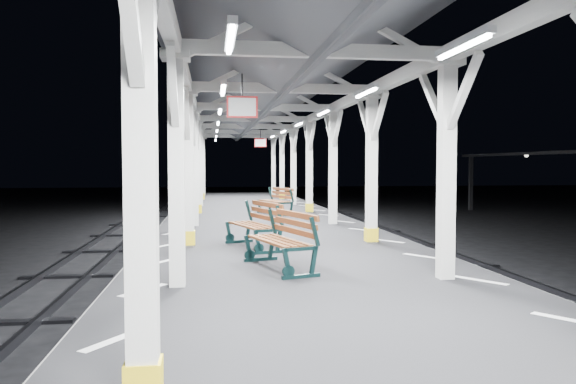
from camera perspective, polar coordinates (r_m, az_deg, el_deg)
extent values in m
plane|color=black|center=(10.53, 0.77, -12.26)|extent=(120.00, 120.00, 0.00)
cube|color=black|center=(10.41, 0.77, -9.60)|extent=(6.00, 50.00, 1.00)
cube|color=silver|center=(10.25, -13.01, -7.00)|extent=(1.00, 48.00, 0.01)
cube|color=silver|center=(10.94, 13.65, -6.39)|extent=(1.00, 48.00, 0.01)
cube|color=#2D2D33|center=(10.81, -23.80, -11.66)|extent=(0.08, 60.00, 0.16)
cube|color=black|center=(10.98, -26.62, -11.76)|extent=(2.20, 0.22, 0.06)
cube|color=#2D2D33|center=(11.98, 22.69, -10.23)|extent=(0.08, 60.00, 0.16)
cube|color=#2D2D33|center=(12.56, 27.08, -9.71)|extent=(0.08, 60.00, 0.16)
cube|color=black|center=(12.28, 24.93, -10.20)|extent=(2.20, 0.22, 0.06)
cube|color=silver|center=(4.09, -14.70, 0.87)|extent=(0.22, 0.22, 3.20)
cube|color=yellow|center=(4.37, -14.46, -18.08)|extent=(0.26, 0.26, 0.30)
cube|color=silver|center=(4.74, -14.04, 15.12)|extent=(0.10, 0.99, 0.99)
cube|color=silver|center=(8.07, -11.26, 1.80)|extent=(0.22, 0.22, 3.20)
cube|color=silver|center=(8.21, -11.37, 13.45)|extent=(0.40, 0.40, 0.12)
cube|color=silver|center=(8.68, -11.10, 9.47)|extent=(0.10, 0.99, 0.99)
cube|color=silver|center=(7.59, -11.60, 10.44)|extent=(0.10, 0.99, 0.99)
cube|color=silver|center=(12.07, -10.09, 2.11)|extent=(0.22, 0.22, 3.20)
cube|color=silver|center=(12.16, -10.16, 9.95)|extent=(0.40, 0.40, 0.12)
cube|color=yellow|center=(12.16, -10.04, -4.60)|extent=(0.26, 0.26, 0.30)
cube|color=silver|center=(12.66, -10.03, 7.35)|extent=(0.10, 0.99, 0.99)
cube|color=silver|center=(11.56, -10.25, 7.79)|extent=(0.10, 0.99, 0.99)
cube|color=silver|center=(16.06, -9.51, 2.26)|extent=(0.22, 0.22, 3.20)
cube|color=silver|center=(16.14, -9.55, 8.17)|extent=(0.40, 0.40, 0.12)
cube|color=silver|center=(16.64, -9.48, 6.24)|extent=(0.10, 0.99, 0.99)
cube|color=silver|center=(15.55, -9.60, 6.49)|extent=(0.10, 0.99, 0.99)
cube|color=silver|center=(20.06, -9.15, 2.36)|extent=(0.22, 0.22, 3.20)
cube|color=silver|center=(20.12, -9.19, 7.09)|extent=(0.40, 0.40, 0.12)
cube|color=yellow|center=(20.12, -9.12, -1.69)|extent=(0.26, 0.26, 0.30)
cube|color=silver|center=(20.64, -9.14, 5.56)|extent=(0.10, 0.99, 0.99)
cube|color=silver|center=(19.54, -9.22, 5.72)|extent=(0.10, 0.99, 0.99)
cube|color=silver|center=(24.06, -8.92, 2.42)|extent=(0.22, 0.22, 3.20)
cube|color=silver|center=(24.11, -8.95, 6.37)|extent=(0.40, 0.40, 0.12)
cube|color=silver|center=(24.63, -8.91, 5.10)|extent=(0.10, 0.99, 0.99)
cube|color=silver|center=(23.53, -8.97, 5.21)|extent=(0.10, 0.99, 0.99)
cube|color=silver|center=(28.06, -8.75, 2.46)|extent=(0.22, 0.22, 3.20)
cube|color=silver|center=(28.10, -8.78, 5.85)|extent=(0.40, 0.40, 0.12)
cube|color=yellow|center=(28.10, -8.73, -0.43)|extent=(0.26, 0.26, 0.30)
cube|color=silver|center=(28.63, -8.75, 4.77)|extent=(0.10, 0.99, 0.99)
cube|color=silver|center=(27.53, -8.79, 4.85)|extent=(0.10, 0.99, 0.99)
cube|color=silver|center=(32.06, -8.62, 2.50)|extent=(0.22, 0.22, 3.20)
cube|color=silver|center=(32.10, -8.65, 5.46)|extent=(0.40, 0.40, 0.12)
cube|color=silver|center=(32.62, -8.62, 4.52)|extent=(0.10, 0.99, 0.99)
cube|color=silver|center=(31.53, -8.66, 4.58)|extent=(0.10, 0.99, 0.99)
cube|color=silver|center=(8.78, 15.79, 1.82)|extent=(0.22, 0.22, 3.20)
cube|color=silver|center=(8.92, 15.93, 12.55)|extent=(0.40, 0.40, 0.12)
cube|color=silver|center=(9.35, 14.52, 8.95)|extent=(0.10, 0.99, 0.99)
cube|color=silver|center=(8.35, 17.42, 9.67)|extent=(0.10, 0.99, 0.99)
cube|color=silver|center=(12.55, 8.48, 2.14)|extent=(0.22, 0.22, 3.20)
cube|color=silver|center=(12.65, 8.54, 9.68)|extent=(0.40, 0.40, 0.12)
cube|color=yellow|center=(12.65, 8.44, -4.30)|extent=(0.26, 0.26, 0.30)
cube|color=silver|center=(13.12, 7.84, 7.20)|extent=(0.10, 0.99, 0.99)
cube|color=silver|center=(12.07, 9.26, 7.58)|extent=(0.10, 0.99, 0.99)
cube|color=silver|center=(16.43, 4.59, 2.30)|extent=(0.22, 0.22, 3.20)
cube|color=silver|center=(16.50, 4.61, 8.07)|extent=(0.40, 0.40, 0.12)
cube|color=silver|center=(17.00, 4.20, 6.20)|extent=(0.10, 0.99, 0.99)
cube|color=silver|center=(15.93, 5.03, 6.43)|extent=(0.10, 0.99, 0.99)
cube|color=silver|center=(20.36, 2.18, 2.40)|extent=(0.22, 0.22, 3.20)
cube|color=silver|center=(20.42, 2.19, 7.06)|extent=(0.40, 0.40, 0.12)
cube|color=yellow|center=(20.42, 2.18, -1.59)|extent=(0.26, 0.26, 0.30)
cube|color=silver|center=(20.93, 1.93, 5.56)|extent=(0.10, 0.99, 0.99)
cube|color=silver|center=(19.84, 2.46, 5.71)|extent=(0.10, 0.99, 0.99)
cube|color=silver|center=(24.31, 0.56, 2.46)|extent=(0.22, 0.22, 3.20)
cube|color=silver|center=(24.36, 0.56, 6.36)|extent=(0.40, 0.40, 0.12)
cube|color=silver|center=(24.87, 0.38, 5.11)|extent=(0.10, 0.99, 0.99)
cube|color=silver|center=(23.79, 0.75, 5.22)|extent=(0.10, 0.99, 0.99)
cube|color=silver|center=(28.27, -0.61, 2.50)|extent=(0.22, 0.22, 3.20)
cube|color=silver|center=(28.31, -0.61, 5.86)|extent=(0.40, 0.40, 0.12)
cube|color=yellow|center=(28.32, -0.61, -0.38)|extent=(0.26, 0.26, 0.30)
cube|color=silver|center=(28.84, -0.75, 4.79)|extent=(0.10, 0.99, 0.99)
cube|color=silver|center=(27.75, -0.47, 4.87)|extent=(0.10, 0.99, 0.99)
cube|color=silver|center=(32.25, -1.49, 2.53)|extent=(0.22, 0.22, 3.20)
cube|color=silver|center=(32.28, -1.50, 5.48)|extent=(0.40, 0.40, 0.12)
cube|color=silver|center=(32.81, -1.60, 4.54)|extent=(0.10, 0.99, 0.99)
cube|color=silver|center=(31.72, -1.39, 4.60)|extent=(0.10, 0.99, 0.99)
cube|color=silver|center=(10.20, -10.65, 12.03)|extent=(0.18, 48.00, 0.24)
cube|color=silver|center=(10.78, 11.58, 11.52)|extent=(0.18, 48.00, 0.24)
cube|color=silver|center=(8.36, 2.88, 14.15)|extent=(4.20, 0.14, 0.20)
cube|color=silver|center=(12.26, -0.62, 10.50)|extent=(4.20, 0.14, 0.20)
cube|color=silver|center=(16.21, -2.39, 8.60)|extent=(4.20, 0.14, 0.20)
cube|color=silver|center=(20.18, -3.46, 7.45)|extent=(4.20, 0.14, 0.20)
cube|color=silver|center=(24.16, -4.17, 6.67)|extent=(4.20, 0.14, 0.20)
cube|color=silver|center=(28.14, -4.68, 6.11)|extent=(4.20, 0.14, 0.20)
cube|color=silver|center=(32.13, -5.06, 5.69)|extent=(4.20, 0.14, 0.20)
cube|color=silver|center=(10.49, 0.79, 16.95)|extent=(0.16, 48.00, 0.20)
cube|color=#4B4D53|center=(10.29, -6.64, 15.04)|extent=(2.80, 49.00, 1.45)
cube|color=#4B4D53|center=(10.67, 7.94, 14.59)|extent=(2.80, 49.00, 1.45)
cube|color=silver|center=(6.21, -5.87, 15.50)|extent=(0.10, 1.35, 0.08)
cube|color=white|center=(6.20, -5.87, 15.05)|extent=(0.05, 1.25, 0.05)
cube|color=silver|center=(10.15, -6.62, 10.51)|extent=(0.10, 1.35, 0.08)
cube|color=white|center=(10.14, -6.62, 10.23)|extent=(0.05, 1.25, 0.05)
cube|color=silver|center=(14.12, -6.94, 8.31)|extent=(0.10, 1.35, 0.08)
cube|color=white|center=(14.12, -6.94, 8.11)|extent=(0.05, 1.25, 0.05)
cube|color=silver|center=(18.11, -7.12, 7.08)|extent=(0.10, 1.35, 0.08)
cube|color=white|center=(18.10, -7.12, 6.92)|extent=(0.05, 1.25, 0.05)
cube|color=silver|center=(22.10, -7.23, 6.30)|extent=(0.10, 1.35, 0.08)
cube|color=white|center=(22.10, -7.23, 6.17)|extent=(0.05, 1.25, 0.05)
cube|color=silver|center=(26.09, -7.31, 5.75)|extent=(0.10, 1.35, 0.08)
cube|color=white|center=(26.09, -7.31, 5.64)|extent=(0.05, 1.25, 0.05)
cube|color=silver|center=(30.09, -7.37, 5.35)|extent=(0.10, 1.35, 0.08)
cube|color=white|center=(30.08, -7.37, 5.25)|extent=(0.05, 1.25, 0.05)
cube|color=silver|center=(6.81, 17.31, 14.25)|extent=(0.10, 1.35, 0.08)
cube|color=white|center=(6.80, 17.30, 13.84)|extent=(0.05, 1.25, 0.05)
cube|color=silver|center=(10.53, 7.91, 10.22)|extent=(0.10, 1.35, 0.08)
cube|color=white|center=(10.52, 7.91, 9.95)|extent=(0.05, 1.25, 0.05)
cube|color=silver|center=(14.40, 3.57, 8.22)|extent=(0.10, 1.35, 0.08)
cube|color=white|center=(14.39, 3.57, 8.02)|extent=(0.05, 1.25, 0.05)
cube|color=silver|center=(18.32, 1.10, 7.05)|extent=(0.10, 1.35, 0.08)
cube|color=white|center=(18.32, 1.10, 6.90)|extent=(0.05, 1.25, 0.05)
cube|color=silver|center=(22.27, -0.49, 6.29)|extent=(0.10, 1.35, 0.08)
cube|color=white|center=(22.27, -0.49, 6.16)|extent=(0.05, 1.25, 0.05)
cube|color=silver|center=(26.24, -1.59, 5.75)|extent=(0.10, 1.35, 0.08)
cube|color=white|center=(26.24, -1.59, 5.64)|extent=(0.05, 1.25, 0.05)
cube|color=silver|center=(30.22, -2.41, 5.36)|extent=(0.10, 1.35, 0.08)
cube|color=white|center=(30.21, -2.41, 5.26)|extent=(0.05, 1.25, 0.05)
cylinder|color=black|center=(9.23, -4.68, 10.79)|extent=(0.02, 0.02, 0.36)
cube|color=red|center=(9.19, -4.67, 8.60)|extent=(0.50, 0.03, 0.35)
cube|color=white|center=(9.19, -4.67, 8.60)|extent=(0.44, 0.04, 0.29)
cylinder|color=black|center=(23.81, -2.82, 5.87)|extent=(0.02, 0.02, 0.36)
cube|color=red|center=(23.79, -2.82, 5.01)|extent=(0.50, 0.03, 0.35)
cube|color=white|center=(23.79, -2.82, 5.01)|extent=(0.44, 0.05, 0.29)
cube|color=black|center=(35.62, 18.08, 0.89)|extent=(0.20, 0.20, 3.30)
sphere|color=silver|center=(30.32, 23.07, 3.47)|extent=(0.20, 0.20, 0.20)
sphere|color=silver|center=(35.61, 18.11, 3.41)|extent=(0.20, 0.20, 0.20)
cube|color=black|center=(8.64, 1.33, -8.57)|extent=(0.62, 0.24, 0.06)
cube|color=black|center=(8.50, -0.09, -7.30)|extent=(0.17, 0.10, 0.49)
cube|color=black|center=(8.69, 2.60, -7.09)|extent=(0.16, 0.09, 0.49)
cube|color=black|center=(8.63, 2.73, -4.05)|extent=(0.18, 0.10, 0.46)
cube|color=black|center=(10.16, -2.80, -6.86)|extent=(0.62, 0.24, 0.06)
cube|color=black|center=(10.05, -4.04, -5.75)|extent=(0.17, 0.10, 0.49)
cube|color=black|center=(10.20, -1.69, -5.62)|extent=(0.16, 0.09, 0.49)
cube|color=black|center=(10.16, -1.59, -3.02)|extent=(0.18, 0.10, 0.46)
cube|color=#622F17|center=(9.24, -2.11, -5.04)|extent=(0.54, 1.56, 0.04)
cube|color=#622F17|center=(9.29, -1.32, -5.00)|extent=(0.54, 1.56, 0.04)
cube|color=#622F17|center=(9.35, -0.55, -4.95)|extent=(0.54, 1.56, 0.04)
cube|color=#622F17|center=(9.40, 0.22, -4.91)|extent=(0.54, 1.56, 0.04)
cube|color=#622F17|center=(9.41, 0.63, -3.99)|extent=(0.50, 1.55, 0.10)
cube|color=#622F17|center=(9.41, 0.75, -3.16)|extent=(0.50, 1.55, 0.10)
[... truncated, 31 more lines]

